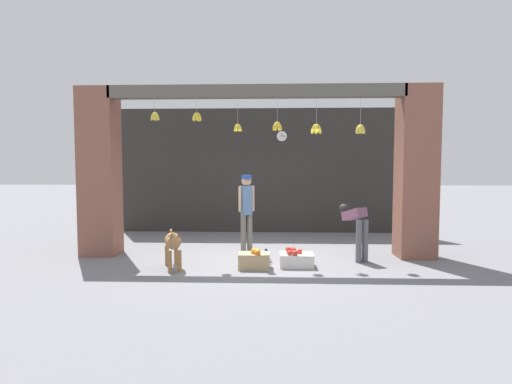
% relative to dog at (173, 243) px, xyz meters
% --- Properties ---
extents(ground_plane, '(60.00, 60.00, 0.00)m').
position_rel_dog_xyz_m(ground_plane, '(1.40, 0.81, -0.47)').
color(ground_plane, slate).
extents(shop_back_wall, '(7.59, 0.12, 3.34)m').
position_rel_dog_xyz_m(shop_back_wall, '(1.40, 4.02, 1.21)').
color(shop_back_wall, '#2D2B28').
rests_on(shop_back_wall, ground_plane).
extents(shop_pillar_left, '(0.70, 0.60, 3.34)m').
position_rel_dog_xyz_m(shop_pillar_left, '(-1.75, 1.11, 1.21)').
color(shop_pillar_left, brown).
rests_on(shop_pillar_left, ground_plane).
extents(shop_pillar_right, '(0.70, 0.60, 3.34)m').
position_rel_dog_xyz_m(shop_pillar_right, '(4.54, 1.11, 1.21)').
color(shop_pillar_right, brown).
rests_on(shop_pillar_right, ground_plane).
extents(storefront_awning, '(5.69, 0.29, 0.95)m').
position_rel_dog_xyz_m(storefront_awning, '(1.42, 0.93, 2.71)').
color(storefront_awning, '#5B564C').
extents(dog, '(0.50, 0.96, 0.69)m').
position_rel_dog_xyz_m(dog, '(0.00, 0.00, 0.00)').
color(dog, '#9E7042').
rests_on(dog, ground_plane).
extents(shopkeeper, '(0.32, 0.30, 1.61)m').
position_rel_dog_xyz_m(shopkeeper, '(1.20, 1.36, 0.48)').
color(shopkeeper, '#6B665B').
rests_on(shopkeeper, ground_plane).
extents(worker_stooping, '(0.45, 0.77, 1.04)m').
position_rel_dog_xyz_m(worker_stooping, '(3.32, 0.82, 0.23)').
color(worker_stooping, '#56565B').
rests_on(worker_stooping, ground_plane).
extents(fruit_crate_oranges, '(0.54, 0.36, 0.36)m').
position_rel_dog_xyz_m(fruit_crate_oranges, '(1.41, 0.09, -0.31)').
color(fruit_crate_oranges, tan).
rests_on(fruit_crate_oranges, ground_plane).
extents(fruit_crate_apples, '(0.60, 0.42, 0.32)m').
position_rel_dog_xyz_m(fruit_crate_apples, '(2.16, 0.26, -0.33)').
color(fruit_crate_apples, silver).
rests_on(fruit_crate_apples, ground_plane).
extents(water_bottle, '(0.08, 0.08, 0.27)m').
position_rel_dog_xyz_m(water_bottle, '(1.61, 0.48, -0.34)').
color(water_bottle, '#2D60AD').
rests_on(water_bottle, ground_plane).
extents(wall_clock, '(0.29, 0.03, 0.29)m').
position_rel_dog_xyz_m(wall_clock, '(1.99, 3.94, 2.13)').
color(wall_clock, black).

